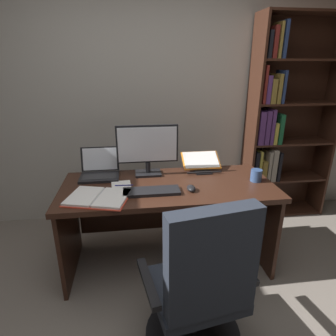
% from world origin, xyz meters
% --- Properties ---
extents(wall_back, '(5.35, 0.12, 2.54)m').
position_xyz_m(wall_back, '(0.00, 1.88, 1.27)').
color(wall_back, '#B2ADA3').
rests_on(wall_back, ground).
extents(desk, '(1.68, 0.74, 0.74)m').
position_xyz_m(desk, '(0.09, 0.98, 0.54)').
color(desk, '#381E14').
rests_on(desk, ground).
extents(bookshelf, '(0.92, 0.31, 2.11)m').
position_xyz_m(bookshelf, '(1.40, 1.65, 0.99)').
color(bookshelf, '#381E14').
rests_on(bookshelf, ground).
extents(office_chair, '(0.67, 0.60, 1.02)m').
position_xyz_m(office_chair, '(0.16, 0.07, 0.43)').
color(office_chair, black).
rests_on(office_chair, ground).
extents(monitor, '(0.52, 0.16, 0.43)m').
position_xyz_m(monitor, '(-0.05, 1.15, 0.97)').
color(monitor, black).
rests_on(monitor, desk).
extents(laptop, '(0.32, 0.28, 0.23)m').
position_xyz_m(laptop, '(-0.46, 1.15, 0.80)').
color(laptop, black).
rests_on(laptop, desk).
extents(keyboard, '(0.42, 0.15, 0.02)m').
position_xyz_m(keyboard, '(-0.05, 0.76, 0.76)').
color(keyboard, black).
rests_on(keyboard, desk).
extents(computer_mouse, '(0.06, 0.10, 0.04)m').
position_xyz_m(computer_mouse, '(0.25, 0.76, 0.76)').
color(computer_mouse, black).
rests_on(computer_mouse, desk).
extents(reading_stand_with_book, '(0.34, 0.26, 0.14)m').
position_xyz_m(reading_stand_with_book, '(0.43, 1.20, 0.82)').
color(reading_stand_with_book, black).
rests_on(reading_stand_with_book, desk).
extents(open_binder, '(0.49, 0.42, 0.02)m').
position_xyz_m(open_binder, '(-0.44, 0.71, 0.76)').
color(open_binder, '#DB422D').
rests_on(open_binder, desk).
extents(notepad, '(0.17, 0.22, 0.01)m').
position_xyz_m(notepad, '(-0.28, 0.90, 0.75)').
color(notepad, white).
rests_on(notepad, desk).
extents(pen, '(0.14, 0.01, 0.01)m').
position_xyz_m(pen, '(-0.26, 0.90, 0.76)').
color(pen, navy).
rests_on(pen, notepad).
extents(coffee_mug, '(0.09, 0.09, 0.10)m').
position_xyz_m(coffee_mug, '(0.81, 0.88, 0.79)').
color(coffee_mug, '#334C7A').
rests_on(coffee_mug, desk).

